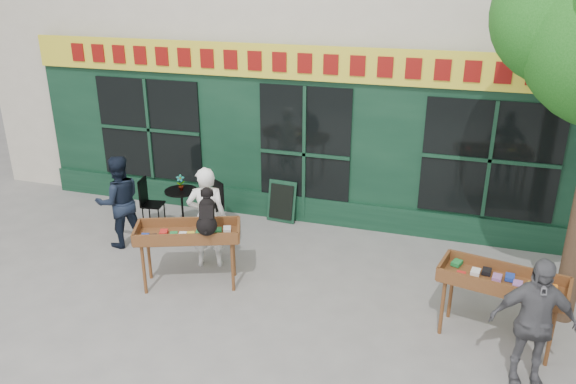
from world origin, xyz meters
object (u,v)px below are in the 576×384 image
book_cart_center (188,236)px  dog (207,211)px  man_right (533,323)px  bistro_table (182,201)px  book_cart_right (502,284)px  man_left (119,202)px  woman (207,217)px

book_cart_center → dog: dog is taller
man_right → book_cart_center: bearing=162.3°
dog → bistro_table: bearing=106.5°
book_cart_right → man_left: bearing=-176.4°
bistro_table → dog: bearing=-52.4°
woman → man_left: 1.76m
book_cart_center → book_cart_right: size_ratio=1.02×
man_right → man_left: (-6.44, 1.68, 0.00)m
woman → man_left: bearing=-28.1°
dog → man_right: 4.43m
book_cart_center → man_right: (4.69, -0.81, -0.01)m
man_left → woman: bearing=128.7°
dog → man_left: man_left is taller
dog → bistro_table: 2.41m
woman → bistro_table: size_ratio=2.21×
man_right → bistro_table: bearing=148.0°
book_cart_center → book_cart_right: same height
woman → bistro_table: 1.56m
dog → book_cart_right: dog is taller
bistro_table → man_right: bearing=-24.2°
book_cart_center → man_left: (-1.75, 0.87, -0.01)m
dog → woman: (-0.35, 0.70, -0.45)m
dog → man_right: (4.34, -0.76, -0.48)m
dog → man_right: bearing=-31.0°
book_cart_center → book_cart_right: (4.39, -0.06, 0.00)m
book_cart_right → man_left: size_ratio=0.99×
woman → bistro_table: (-1.05, 1.12, -0.30)m
man_right → bistro_table: (-5.74, 2.58, -0.27)m
dog → man_left: size_ratio=0.37×
book_cart_center → woman: bearing=69.0°
woman → man_right: size_ratio=1.04×
book_cart_right → bistro_table: size_ratio=2.10×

